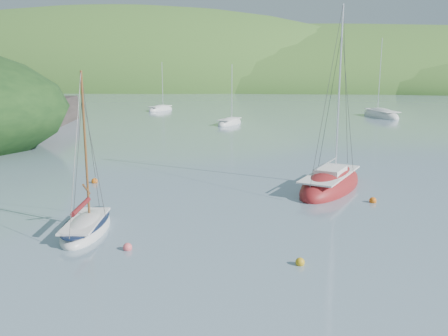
# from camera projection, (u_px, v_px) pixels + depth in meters

# --- Properties ---
(ground) EXTENTS (700.00, 700.00, 0.00)m
(ground) POSITION_uv_depth(u_px,v_px,m) (181.00, 249.00, 23.15)
(ground) COLOR slate
(ground) RESTS_ON ground
(shoreline_hills) EXTENTS (690.00, 135.00, 56.00)m
(shoreline_hills) POSITION_uv_depth(u_px,v_px,m) (249.00, 85.00, 191.69)
(shoreline_hills) COLOR #2C6827
(shoreline_hills) RESTS_ON ground
(daysailer_white) EXTENTS (2.70, 5.85, 8.69)m
(daysailer_white) POSITION_uv_depth(u_px,v_px,m) (86.00, 227.00, 25.53)
(daysailer_white) COLOR silver
(daysailer_white) RESTS_ON ground
(sloop_red) EXTENTS (6.18, 9.50, 13.30)m
(sloop_red) POSITION_uv_depth(u_px,v_px,m) (330.00, 185.00, 34.18)
(sloop_red) COLOR maroon
(sloop_red) RESTS_ON ground
(distant_sloop_a) EXTENTS (4.01, 6.65, 8.95)m
(distant_sloop_a) POSITION_uv_depth(u_px,v_px,m) (230.00, 123.00, 69.50)
(distant_sloop_a) COLOR silver
(distant_sloop_a) RESTS_ON ground
(distant_sloop_b) EXTENTS (6.06, 9.82, 13.21)m
(distant_sloop_b) POSITION_uv_depth(u_px,v_px,m) (381.00, 116.00, 78.68)
(distant_sloop_b) COLOR silver
(distant_sloop_b) RESTS_ON ground
(distant_sloop_c) EXTENTS (4.46, 6.88, 9.27)m
(distant_sloop_c) POSITION_uv_depth(u_px,v_px,m) (161.00, 110.00, 89.31)
(distant_sloop_c) COLOR silver
(distant_sloop_c) RESTS_ON ground
(mooring_buoys) EXTENTS (19.44, 13.57, 0.45)m
(mooring_buoys) POSITION_uv_depth(u_px,v_px,m) (214.00, 212.00, 28.48)
(mooring_buoys) COLOR gold
(mooring_buoys) RESTS_ON ground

